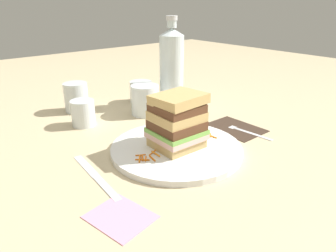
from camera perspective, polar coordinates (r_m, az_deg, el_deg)
ground_plane at (r=0.73m, az=1.81°, el=-4.23°), size 3.00×3.00×0.00m
main_plate at (r=0.71m, az=1.56°, el=-4.20°), size 0.30×0.30×0.01m
sandwich at (r=0.68m, az=1.66°, el=0.81°), size 0.11×0.11×0.13m
carrot_shred_0 at (r=0.65m, az=-5.24°, el=-5.98°), size 0.02×0.03×0.00m
carrot_shred_1 at (r=0.67m, az=-5.07°, el=-5.33°), size 0.02×0.01×0.00m
carrot_shred_2 at (r=0.65m, az=-4.71°, el=-6.20°), size 0.02×0.02×0.00m
carrot_shred_3 at (r=0.65m, az=-4.12°, el=-6.01°), size 0.01×0.02×0.00m
carrot_shred_4 at (r=0.67m, az=-2.59°, el=-5.03°), size 0.03×0.01×0.00m
carrot_shred_5 at (r=0.65m, az=-2.93°, el=-5.93°), size 0.01×0.03×0.00m
carrot_shred_6 at (r=0.67m, az=-2.28°, el=-5.13°), size 0.01×0.03×0.00m
carrot_shred_7 at (r=0.66m, az=-4.72°, el=-5.82°), size 0.02×0.02×0.00m
carrot_shred_8 at (r=0.76m, az=7.46°, el=-1.91°), size 0.02×0.01×0.00m
carrot_shred_9 at (r=0.74m, az=6.03°, el=-2.42°), size 0.02×0.02×0.00m
carrot_shred_10 at (r=0.75m, az=5.49°, el=-2.06°), size 0.01×0.03×0.00m
carrot_shred_11 at (r=0.77m, az=6.52°, el=-1.46°), size 0.03×0.02×0.00m
carrot_shred_12 at (r=0.75m, az=6.14°, el=-2.10°), size 0.03×0.01×0.00m
carrot_shred_13 at (r=0.75m, az=7.37°, el=-2.13°), size 0.02×0.00×0.00m
carrot_shred_14 at (r=0.76m, az=7.93°, el=-1.82°), size 0.01×0.03×0.00m
carrot_shred_15 at (r=0.75m, az=5.25°, el=-2.10°), size 0.03×0.02×0.00m
carrot_shred_16 at (r=0.76m, az=7.75°, el=-1.67°), size 0.02×0.01×0.00m
napkin_dark at (r=0.86m, az=12.18°, el=-0.34°), size 0.11×0.15×0.00m
fork at (r=0.84m, az=13.45°, el=-0.56°), size 0.03×0.17×0.00m
knife at (r=0.63m, az=-12.96°, el=-9.09°), size 0.03×0.20×0.00m
juice_glass at (r=0.93m, az=-4.21°, el=4.45°), size 0.08×0.08×0.09m
water_bottle at (r=1.00m, az=0.66°, el=10.79°), size 0.08×0.08×0.28m
empty_tumbler_0 at (r=0.88m, az=-15.31°, el=2.32°), size 0.06×0.06×0.07m
empty_tumbler_1 at (r=1.05m, az=-4.98°, el=6.29°), size 0.07×0.07×0.07m
empty_tumbler_2 at (r=1.00m, az=-16.49°, el=5.10°), size 0.07×0.07×0.09m
napkin_pink at (r=0.52m, az=-8.73°, el=-16.11°), size 0.10×0.11×0.00m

